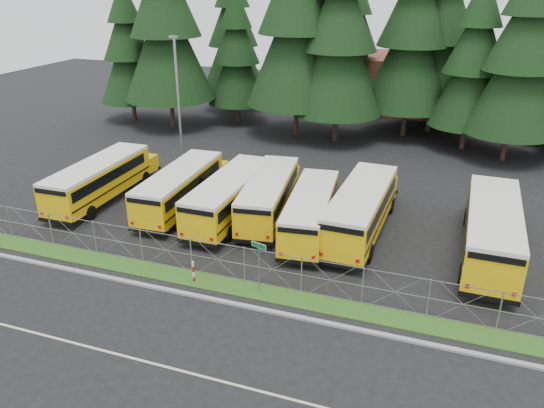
{
  "coord_description": "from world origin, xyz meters",
  "views": [
    {
      "loc": [
        8.1,
        -22.44,
        14.49
      ],
      "look_at": [
        -1.3,
        4.0,
        2.23
      ],
      "focal_mm": 35.0,
      "sensor_mm": 36.0,
      "label": 1
    }
  ],
  "objects": [
    {
      "name": "striped_bollard",
      "position": [
        -3.43,
        -1.91,
        0.6
      ],
      "size": [
        0.11,
        0.11,
        1.2
      ],
      "primitive_type": "cylinder",
      "color": "#B20C0C",
      "rests_on": "ground"
    },
    {
      "name": "conifer_4",
      "position": [
        -2.47,
        24.9,
        9.03
      ],
      "size": [
        8.16,
        8.16,
        18.06
      ],
      "primitive_type": null,
      "color": "black",
      "rests_on": "ground"
    },
    {
      "name": "bus_4",
      "position": [
        -2.51,
        6.99,
        1.37
      ],
      "size": [
        3.87,
        10.68,
        2.74
      ],
      "primitive_type": null,
      "rotation": [
        0.0,
        0.0,
        0.14
      ],
      "color": "#E3AD07",
      "rests_on": "ground"
    },
    {
      "name": "chainlink_fence",
      "position": [
        0.0,
        -1.0,
        1.0
      ],
      "size": [
        44.0,
        0.1,
        2.0
      ],
      "primitive_type": null,
      "color": "gray",
      "rests_on": "ground"
    },
    {
      "name": "brick_building",
      "position": [
        6.0,
        40.0,
        3.0
      ],
      "size": [
        22.0,
        10.0,
        6.0
      ],
      "primitive_type": "cube",
      "color": "brown",
      "rests_on": "ground"
    },
    {
      "name": "bus_5",
      "position": [
        0.65,
        5.58,
        1.33
      ],
      "size": [
        3.54,
        10.36,
        2.66
      ],
      "primitive_type": null,
      "rotation": [
        0.0,
        0.0,
        0.11
      ],
      "color": "#E3AD07",
      "rests_on": "ground"
    },
    {
      "name": "conifer_5",
      "position": [
        3.37,
        28.9,
        9.28
      ],
      "size": [
        8.39,
        8.39,
        18.56
      ],
      "primitive_type": null,
      "color": "black",
      "rests_on": "ground"
    },
    {
      "name": "ground",
      "position": [
        0.0,
        0.0,
        0.0
      ],
      "size": [
        120.0,
        120.0,
        0.0
      ],
      "primitive_type": "plane",
      "color": "black",
      "rests_on": "ground"
    },
    {
      "name": "conifer_12",
      "position": [
        5.54,
        31.12,
        9.45
      ],
      "size": [
        8.55,
        8.55,
        18.91
      ],
      "primitive_type": null,
      "color": "black",
      "rests_on": "ground"
    },
    {
      "name": "conifer_7",
      "position": [
        12.21,
        24.18,
        8.19
      ],
      "size": [
        7.4,
        7.4,
        16.37
      ],
      "primitive_type": null,
      "color": "black",
      "rests_on": "ground"
    },
    {
      "name": "conifer_2",
      "position": [
        -13.72,
        28.27,
        6.74
      ],
      "size": [
        6.09,
        6.09,
        13.47
      ],
      "primitive_type": null,
      "color": "black",
      "rests_on": "ground"
    },
    {
      "name": "street_sign",
      "position": [
        0.1,
        -1.8,
        2.03
      ],
      "size": [
        0.82,
        0.54,
        2.81
      ],
      "color": "gray",
      "rests_on": "ground"
    },
    {
      "name": "grass_verge",
      "position": [
        0.0,
        -1.7,
        0.03
      ],
      "size": [
        50.0,
        1.4,
        0.06
      ],
      "primitive_type": "cube",
      "color": "#224B15",
      "rests_on": "ground"
    },
    {
      "name": "bus_3",
      "position": [
        -4.71,
        5.99,
        1.42
      ],
      "size": [
        2.55,
        10.81,
        2.83
      ],
      "primitive_type": null,
      "rotation": [
        0.0,
        0.0,
        -0.0
      ],
      "color": "#E3AD07",
      "rests_on": "ground"
    },
    {
      "name": "road_lane_line",
      "position": [
        0.0,
        -8.0,
        0.01
      ],
      "size": [
        50.0,
        0.12,
        0.01
      ],
      "primitive_type": "cube",
      "color": "beige",
      "rests_on": "ground"
    },
    {
      "name": "conifer_10",
      "position": [
        -16.21,
        33.16,
        7.9
      ],
      "size": [
        7.14,
        7.14,
        15.8
      ],
      "primitive_type": null,
      "color": "black",
      "rests_on": "ground"
    },
    {
      "name": "conifer_1",
      "position": [
        -19.31,
        24.3,
        9.84
      ],
      "size": [
        8.9,
        8.9,
        19.69
      ],
      "primitive_type": null,
      "color": "black",
      "rests_on": "ground"
    },
    {
      "name": "bus_0",
      "position": [
        -14.27,
        5.64,
        1.42
      ],
      "size": [
        2.76,
        10.87,
        2.84
      ],
      "primitive_type": null,
      "rotation": [
        0.0,
        0.0,
        0.02
      ],
      "color": "#E3AD07",
      "rests_on": "ground"
    },
    {
      "name": "conifer_11",
      "position": [
        -3.39,
        35.84,
        7.48
      ],
      "size": [
        6.76,
        6.76,
        14.95
      ],
      "primitive_type": null,
      "color": "black",
      "rests_on": "ground"
    },
    {
      "name": "bus_east",
      "position": [
        10.72,
        5.98,
        1.55
      ],
      "size": [
        2.96,
        11.83,
        3.09
      ],
      "primitive_type": null,
      "rotation": [
        0.0,
        0.0,
        -0.02
      ],
      "color": "#E3AD07",
      "rests_on": "ground"
    },
    {
      "name": "conifer_3",
      "position": [
        -6.51,
        25.64,
        10.47
      ],
      "size": [
        9.47,
        9.47,
        20.94
      ],
      "primitive_type": null,
      "color": "black",
      "rests_on": "ground"
    },
    {
      "name": "conifer_0",
      "position": [
        -24.46,
        25.22,
        7.09
      ],
      "size": [
        6.41,
        6.41,
        14.18
      ],
      "primitive_type": null,
      "color": "black",
      "rests_on": "ground"
    },
    {
      "name": "curb",
      "position": [
        0.0,
        -3.1,
        0.06
      ],
      "size": [
        50.0,
        0.25,
        0.12
      ],
      "primitive_type": "cube",
      "color": "gray",
      "rests_on": "ground"
    },
    {
      "name": "light_standard",
      "position": [
        -12.93,
        14.51,
        5.5
      ],
      "size": [
        0.7,
        0.35,
        10.14
      ],
      "color": "gray",
      "rests_on": "ground"
    },
    {
      "name": "bus_6",
      "position": [
        3.51,
        6.49,
        1.49
      ],
      "size": [
        3.02,
        11.42,
        2.97
      ],
      "primitive_type": null,
      "rotation": [
        0.0,
        0.0,
        -0.03
      ],
      "color": "#E3AD07",
      "rests_on": "ground"
    },
    {
      "name": "bus_2",
      "position": [
        -8.41,
        6.26,
        1.38
      ],
      "size": [
        2.89,
        10.62,
        2.76
      ],
      "primitive_type": null,
      "rotation": [
        0.0,
        0.0,
        0.04
      ],
      "color": "#E3AD07",
      "rests_on": "ground"
    },
    {
      "name": "conifer_6",
      "position": [
        8.89,
        26.34,
        7.42
      ],
      "size": [
        6.71,
        6.71,
        14.83
      ],
      "primitive_type": null,
      "color": "black",
      "rests_on": "ground"
    }
  ]
}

